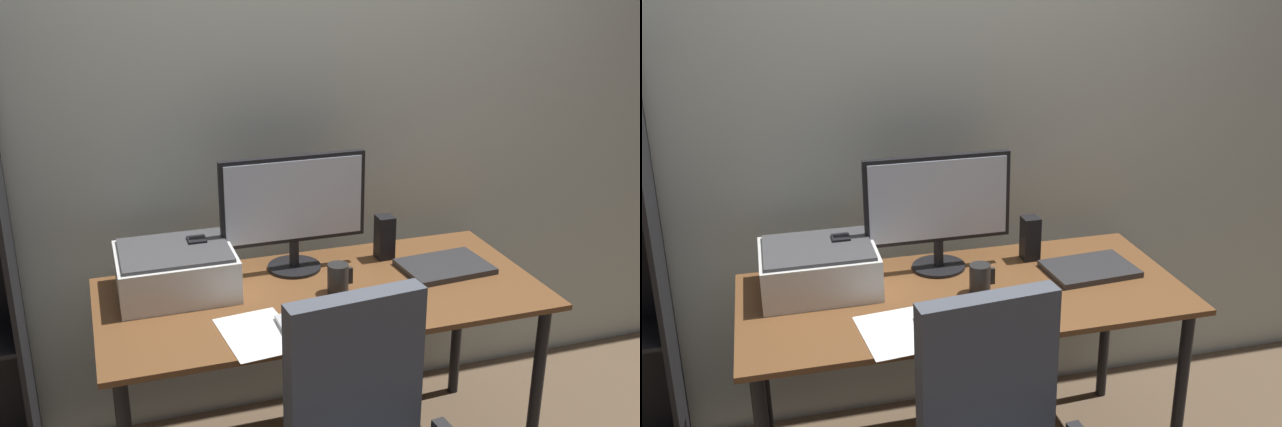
{
  "view_description": "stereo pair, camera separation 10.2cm",
  "coord_description": "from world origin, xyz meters",
  "views": [
    {
      "loc": [
        -0.73,
        -2.24,
        1.9
      ],
      "look_at": [
        -0.01,
        -0.0,
        1.03
      ],
      "focal_mm": 41.98,
      "sensor_mm": 36.0,
      "label": 1
    },
    {
      "loc": [
        -0.64,
        -2.27,
        1.9
      ],
      "look_at": [
        -0.01,
        -0.0,
        1.03
      ],
      "focal_mm": 41.98,
      "sensor_mm": 36.0,
      "label": 2
    }
  ],
  "objects": [
    {
      "name": "mouse",
      "position": [
        0.17,
        -0.19,
        0.76
      ],
      "size": [
        0.07,
        0.1,
        0.03
      ],
      "primitive_type": "cube",
      "rotation": [
        0.0,
        0.0,
        0.14
      ],
      "color": "black",
      "rests_on": "desk"
    },
    {
      "name": "monitor",
      "position": [
        -0.04,
        0.22,
        0.99
      ],
      "size": [
        0.54,
        0.2,
        0.44
      ],
      "color": "black",
      "rests_on": "desk"
    },
    {
      "name": "keyboard",
      "position": [
        -0.07,
        -0.2,
        0.75
      ],
      "size": [
        0.29,
        0.11,
        0.02
      ],
      "primitive_type": "cube",
      "rotation": [
        0.0,
        0.0,
        -0.0
      ],
      "color": "#B7BABC",
      "rests_on": "desk"
    },
    {
      "name": "speaker_left",
      "position": [
        -0.4,
        0.21,
        0.82
      ],
      "size": [
        0.06,
        0.07,
        0.17
      ],
      "primitive_type": "cube",
      "color": "black",
      "rests_on": "desk"
    },
    {
      "name": "printer",
      "position": [
        -0.48,
        0.16,
        0.82
      ],
      "size": [
        0.4,
        0.34,
        0.16
      ],
      "color": "silver",
      "rests_on": "desk"
    },
    {
      "name": "speaker_right",
      "position": [
        0.32,
        0.21,
        0.82
      ],
      "size": [
        0.06,
        0.07,
        0.17
      ],
      "primitive_type": "cube",
      "color": "black",
      "rests_on": "desk"
    },
    {
      "name": "paper_sheet",
      "position": [
        -0.28,
        -0.22,
        0.74
      ],
      "size": [
        0.24,
        0.32,
        0.0
      ],
      "primitive_type": "cube",
      "rotation": [
        0.0,
        0.0,
        0.11
      ],
      "color": "white",
      "rests_on": "desk"
    },
    {
      "name": "laptop",
      "position": [
        0.49,
        0.04,
        0.75
      ],
      "size": [
        0.34,
        0.25,
        0.02
      ],
      "primitive_type": "cube",
      "rotation": [
        0.0,
        0.0,
        0.07
      ],
      "color": "#2D2D30",
      "rests_on": "desk"
    },
    {
      "name": "coffee_mug",
      "position": [
        0.05,
        -0.02,
        0.79
      ],
      "size": [
        0.09,
        0.07,
        0.11
      ],
      "color": "black",
      "rests_on": "desk"
    },
    {
      "name": "back_wall",
      "position": [
        0.0,
        0.53,
        1.3
      ],
      "size": [
        6.4,
        0.1,
        2.6
      ],
      "primitive_type": "cube",
      "color": "beige",
      "rests_on": "ground"
    },
    {
      "name": "desk",
      "position": [
        0.0,
        0.0,
        0.66
      ],
      "size": [
        1.55,
        0.72,
        0.74
      ],
      "color": "brown",
      "rests_on": "ground"
    }
  ]
}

